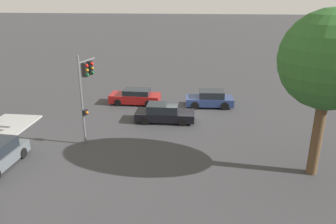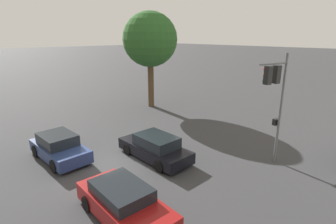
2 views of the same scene
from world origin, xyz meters
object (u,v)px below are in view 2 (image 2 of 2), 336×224
object	(u,v)px
traffic_signal	(275,90)
crossing_car_1	(124,203)
street_tree	(150,40)
crossing_car_0	(59,147)
crossing_car_2	(155,147)

from	to	relation	value
traffic_signal	crossing_car_1	xyz separation A→B (m)	(-1.43, -8.36, -3.47)
street_tree	crossing_car_0	world-z (taller)	street_tree
crossing_car_0	crossing_car_2	world-z (taller)	crossing_car_0
crossing_car_0	traffic_signal	bearing A→B (deg)	42.19
traffic_signal	crossing_car_2	xyz separation A→B (m)	(-4.62, -4.21, -3.47)
street_tree	traffic_signal	world-z (taller)	street_tree
street_tree	crossing_car_0	distance (m)	13.71
crossing_car_0	crossing_car_2	bearing A→B (deg)	45.53
street_tree	crossing_car_2	world-z (taller)	street_tree
street_tree	crossing_car_2	size ratio (longest dim) A/B	1.93
crossing_car_2	crossing_car_0	bearing A→B (deg)	47.51
street_tree	crossing_car_1	bearing A→B (deg)	-42.03
crossing_car_1	crossing_car_2	distance (m)	5.23
traffic_signal	crossing_car_2	bearing A→B (deg)	55.19
traffic_signal	crossing_car_2	distance (m)	7.15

